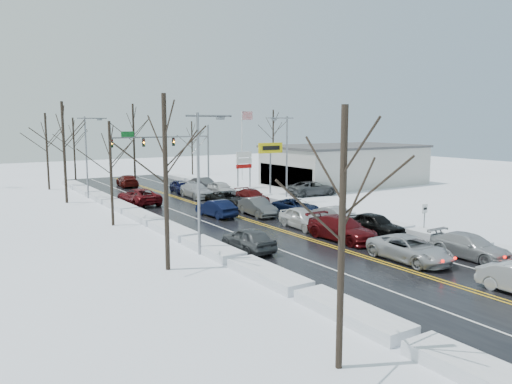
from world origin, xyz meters
TOP-DOWN VIEW (x-y plane):
  - ground at (0.00, 0.00)m, footprint 160.00×160.00m
  - road_surface at (0.00, 2.00)m, footprint 14.00×84.00m
  - snow_bank_left at (-7.60, 2.00)m, footprint 1.71×72.00m
  - snow_bank_right at (7.60, 2.00)m, footprint 1.71×72.00m
  - traffic_signal_mast at (3.45, 27.99)m, footprint 13.28×0.39m
  - tires_plus_sign at (10.50, 15.99)m, footprint 3.20×0.34m
  - used_vehicles_sign at (10.50, 22.00)m, footprint 2.20×0.22m
  - speed_limit_sign at (8.20, -8.00)m, footprint 0.55×0.09m
  - flagpole at (15.17, 30.00)m, footprint 1.87×1.20m
  - dealership_building at (23.98, 18.00)m, footprint 20.40×12.40m
  - streetlight_ne at (8.30, 10.00)m, footprint 3.20×0.25m
  - streetlight_sw at (-8.30, -4.00)m, footprint 3.20×0.25m
  - streetlight_nw at (-8.30, 24.00)m, footprint 3.20×0.25m
  - tree_left_a at (-11.00, -20.00)m, footprint 3.60×3.60m
  - tree_left_b at (-11.50, -6.00)m, footprint 4.00×4.00m
  - tree_left_c at (-10.50, 8.00)m, footprint 3.40×3.40m
  - tree_left_d at (-11.20, 22.00)m, footprint 4.20×4.20m
  - tree_left_e at (-10.80, 34.00)m, footprint 3.80×3.80m
  - tree_far_b at (-6.00, 41.00)m, footprint 3.60×3.60m
  - tree_far_c at (2.00, 39.00)m, footprint 4.40×4.40m
  - tree_far_d at (12.00, 40.50)m, footprint 3.40×3.40m
  - tree_far_e at (28.00, 41.00)m, footprint 4.20×4.20m
  - queued_car_2 at (1.63, -12.30)m, footprint 2.63×5.55m
  - queued_car_3 at (1.82, -6.02)m, footprint 2.65×5.98m
  - queued_car_4 at (1.91, -1.33)m, footprint 2.24×5.00m
  - queued_car_5 at (1.76, 5.15)m, footprint 2.04×4.98m
  - queued_car_6 at (1.83, 10.66)m, footprint 2.84×5.67m
  - queued_car_7 at (1.89, 18.06)m, footprint 2.37×5.58m
  - queued_car_8 at (1.90, 22.37)m, footprint 2.29×4.66m
  - queued_car_11 at (5.33, -13.84)m, footprint 2.19×5.23m
  - queued_car_12 at (5.12, -6.02)m, footprint 2.00×4.83m
  - queued_car_13 at (5.25, -1.61)m, footprint 1.90×4.47m
  - queued_car_14 at (5.25, 3.99)m, footprint 2.88×5.18m
  - queued_car_15 at (5.23, 11.58)m, footprint 2.06×4.88m
  - queued_car_16 at (5.13, 18.18)m, footprint 2.05×4.69m
  - queued_car_17 at (5.15, 22.64)m, footprint 2.19×4.92m
  - oncoming_car_0 at (-1.58, 6.78)m, footprint 2.06×4.79m
  - oncoming_car_1 at (-5.18, 16.91)m, footprint 3.23×6.25m
  - oncoming_car_2 at (-1.62, 31.44)m, footprint 2.81×5.57m
  - oncoming_car_3 at (-5.37, -4.88)m, footprint 1.90×4.67m
  - parked_car_0 at (13.98, 12.35)m, footprint 6.20×3.43m
  - parked_car_1 at (17.07, 14.63)m, footprint 2.45×5.10m
  - parked_car_2 at (15.11, 22.27)m, footprint 1.96×4.52m

SIDE VIEW (x-z plane):
  - ground at x=0.00m, z-range 0.00..0.00m
  - snow_bank_left at x=-7.60m, z-range -0.27..0.27m
  - snow_bank_right at x=7.60m, z-range -0.27..0.27m
  - queued_car_2 at x=1.63m, z-range -0.77..0.77m
  - queued_car_3 at x=1.82m, z-range -0.85..0.85m
  - queued_car_4 at x=1.91m, z-range -0.84..0.84m
  - queued_car_5 at x=1.76m, z-range -0.80..0.80m
  - queued_car_6 at x=1.83m, z-range -0.77..0.77m
  - queued_car_7 at x=1.89m, z-range -0.80..0.80m
  - queued_car_8 at x=1.90m, z-range -0.77..0.77m
  - queued_car_11 at x=5.33m, z-range -0.75..0.75m
  - queued_car_12 at x=5.12m, z-range -0.82..0.82m
  - queued_car_13 at x=5.25m, z-range -0.72..0.72m
  - queued_car_14 at x=5.25m, z-range -0.69..0.69m
  - queued_car_15 at x=5.23m, z-range -0.70..0.70m
  - queued_car_16 at x=5.13m, z-range -0.79..0.79m
  - queued_car_17 at x=5.15m, z-range -0.78..0.78m
  - oncoming_car_0 at x=-1.58m, z-range -0.77..0.77m
  - oncoming_car_1 at x=-5.18m, z-range -0.84..0.84m
  - oncoming_car_2 at x=-1.62m, z-range -0.78..0.78m
  - oncoming_car_3 at x=-5.37m, z-range -0.79..0.79m
  - parked_car_0 at x=13.98m, z-range -0.82..0.82m
  - parked_car_1 at x=17.07m, z-range -0.72..0.72m
  - parked_car_2 at x=15.11m, z-range -0.76..0.76m
  - road_surface at x=0.00m, z-range 0.00..0.01m
  - speed_limit_sign at x=8.20m, z-range 0.46..2.81m
  - dealership_building at x=23.98m, z-range 0.01..5.31m
  - used_vehicles_sign at x=10.50m, z-range 0.99..5.64m
  - tires_plus_sign at x=10.50m, z-range 1.99..7.99m
  - streetlight_ne at x=8.30m, z-range 0.81..9.81m
  - streetlight_sw at x=-8.30m, z-range 0.81..9.81m
  - streetlight_nw at x=-8.30m, z-range 0.81..9.81m
  - traffic_signal_mast at x=3.45m, z-range 1.48..9.48m
  - flagpole at x=15.17m, z-range 0.93..10.93m
  - tree_left_c at x=-10.50m, z-range 1.69..10.19m
  - tree_far_d at x=12.00m, z-range 1.69..10.19m
  - tree_left_a at x=-11.00m, z-range 1.79..10.79m
  - tree_far_b at x=-6.00m, z-range 1.79..10.79m
  - tree_left_e at x=-10.80m, z-range 1.89..11.39m
  - tree_left_b at x=-11.50m, z-range 1.99..11.99m
  - tree_left_d at x=-11.20m, z-range 2.08..12.58m
  - tree_far_e at x=28.00m, z-range 2.08..12.58m
  - tree_far_c at x=2.00m, z-range 2.18..13.18m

